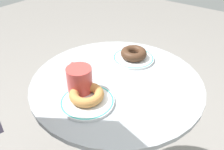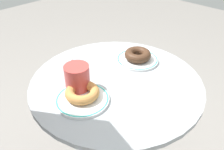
{
  "view_description": "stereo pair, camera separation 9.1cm",
  "coord_description": "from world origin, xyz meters",
  "views": [
    {
      "loc": [
        -0.6,
        -0.43,
        1.31
      ],
      "look_at": [
        -0.0,
        0.02,
        0.79
      ],
      "focal_mm": 37.24,
      "sensor_mm": 36.0,
      "label": 1
    },
    {
      "loc": [
        -0.54,
        -0.5,
        1.31
      ],
      "look_at": [
        -0.0,
        0.02,
        0.79
      ],
      "focal_mm": 37.24,
      "sensor_mm": 36.0,
      "label": 2
    }
  ],
  "objects": [
    {
      "name": "cafe_table",
      "position": [
        0.0,
        0.0,
        0.51
      ],
      "size": [
        0.67,
        0.67,
        0.78
      ],
      "color": "#999EA3",
      "rests_on": "ground"
    },
    {
      "name": "plate_left",
      "position": [
        -0.17,
        0.0,
        0.78
      ],
      "size": [
        0.19,
        0.19,
        0.01
      ],
      "color": "white",
      "rests_on": "cafe_table"
    },
    {
      "name": "plate_right",
      "position": [
        0.17,
        0.03,
        0.78
      ],
      "size": [
        0.18,
        0.18,
        0.01
      ],
      "color": "white",
      "rests_on": "cafe_table"
    },
    {
      "name": "donut_old_fashioned",
      "position": [
        -0.16,
        0.01,
        0.8
      ],
      "size": [
        0.14,
        0.14,
        0.03
      ],
      "primitive_type": "torus",
      "rotation": [
        0.0,
        0.0,
        1.38
      ],
      "color": "#BC7F42",
      "rests_on": "plate_left"
    },
    {
      "name": "donut_chocolate",
      "position": [
        0.17,
        0.03,
        0.81
      ],
      "size": [
        0.13,
        0.13,
        0.04
      ],
      "primitive_type": "torus",
      "rotation": [
        0.0,
        0.0,
        4.86
      ],
      "color": "#422819",
      "rests_on": "plate_right"
    },
    {
      "name": "coffee_mug",
      "position": [
        -0.14,
        0.06,
        0.83
      ],
      "size": [
        0.09,
        0.13,
        0.1
      ],
      "color": "#B73D38",
      "rests_on": "cafe_table"
    }
  ]
}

